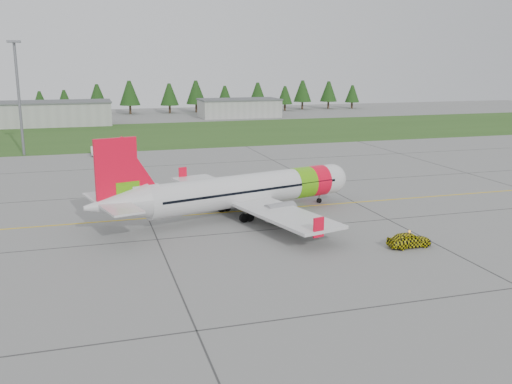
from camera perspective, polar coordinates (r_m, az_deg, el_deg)
name	(u,v)px	position (r m, az deg, el deg)	size (l,w,h in m)	color
ground	(302,227)	(59.56, 4.64, -3.50)	(320.00, 320.00, 0.00)	gray
aircraft	(242,191)	(63.16, -1.38, 0.11)	(31.35, 29.52, 9.68)	silver
follow_me_car	(410,226)	(54.34, 15.14, -3.26)	(1.66, 1.41, 4.13)	yellow
service_van	(95,142)	(108.56, -15.79, 4.83)	(1.69, 1.59, 4.83)	silver
grass_strip	(177,134)	(137.79, -7.88, 5.81)	(320.00, 50.00, 0.03)	#30561E
taxi_guideline	(277,208)	(66.79, 2.15, -1.64)	(120.00, 0.25, 0.02)	gold
hangar_west	(49,114)	(163.97, -19.99, 7.33)	(32.00, 14.00, 6.00)	#A8A8A3
hangar_east	(239,109)	(177.79, -1.70, 8.34)	(24.00, 12.00, 5.20)	#A8A8A3
floodlight_mast	(19,100)	(111.89, -22.60, 8.47)	(0.50, 0.50, 20.00)	slate
treeline	(150,98)	(192.65, -10.58, 9.20)	(160.00, 8.00, 10.00)	#1C3F14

